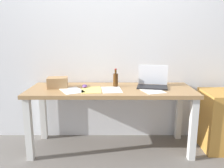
# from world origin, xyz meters

# --- Properties ---
(ground_plane) EXTENTS (8.00, 8.00, 0.00)m
(ground_plane) POSITION_xyz_m (0.00, 0.00, 0.00)
(ground_plane) COLOR slate
(back_wall) EXTENTS (5.20, 0.08, 2.60)m
(back_wall) POSITION_xyz_m (0.00, 0.38, 1.30)
(back_wall) COLOR white
(back_wall) RESTS_ON ground
(desk) EXTENTS (1.84, 0.64, 0.72)m
(desk) POSITION_xyz_m (0.00, 0.00, 0.62)
(desk) COLOR #A37A4C
(desk) RESTS_ON ground
(laptop_right) EXTENTS (0.37, 0.29, 0.25)m
(laptop_right) POSITION_xyz_m (0.48, 0.06, 0.78)
(laptop_right) COLOR black
(laptop_right) RESTS_ON desk
(beer_bottle) EXTENTS (0.06, 0.06, 0.21)m
(beer_bottle) POSITION_xyz_m (0.05, 0.09, 0.81)
(beer_bottle) COLOR #47280F
(beer_bottle) RESTS_ON desk
(computer_mouse) EXTENTS (0.07, 0.11, 0.03)m
(computer_mouse) POSITION_xyz_m (-0.30, 0.04, 0.74)
(computer_mouse) COLOR #724799
(computer_mouse) RESTS_ON desk
(cardboard_box) EXTENTS (0.24, 0.19, 0.12)m
(cardboard_box) POSITION_xyz_m (-0.61, 0.04, 0.78)
(cardboard_box) COLOR tan
(cardboard_box) RESTS_ON desk
(paper_sheet_front_right) EXTENTS (0.29, 0.34, 0.00)m
(paper_sheet_front_right) POSITION_xyz_m (0.44, -0.10, 0.73)
(paper_sheet_front_right) COLOR white
(paper_sheet_front_right) RESTS_ON desk
(paper_yellow_folder) EXTENTS (0.24, 0.31, 0.00)m
(paper_yellow_folder) POSITION_xyz_m (-0.21, -0.08, 0.73)
(paper_yellow_folder) COLOR #F4E06B
(paper_yellow_folder) RESTS_ON desk
(paper_sheet_front_left) EXTENTS (0.32, 0.36, 0.00)m
(paper_sheet_front_left) POSITION_xyz_m (-0.42, -0.10, 0.73)
(paper_sheet_front_left) COLOR white
(paper_sheet_front_left) RESTS_ON desk
(paper_sheet_center) EXTENTS (0.24, 0.32, 0.00)m
(paper_sheet_center) POSITION_xyz_m (0.01, -0.07, 0.73)
(paper_sheet_center) COLOR white
(paper_sheet_center) RESTS_ON desk
(filing_cabinet) EXTENTS (0.40, 0.48, 0.68)m
(filing_cabinet) POSITION_xyz_m (1.27, 0.01, 0.34)
(filing_cabinet) COLOR #C68938
(filing_cabinet) RESTS_ON ground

